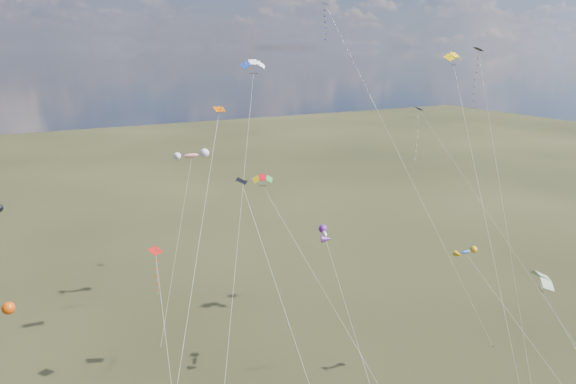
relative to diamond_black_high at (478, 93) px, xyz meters
name	(u,v)px	position (x,y,z in m)	size (l,w,h in m)	color
diamond_black_high	(478,93)	(0.00, 0.00, 0.00)	(6.35, 16.67, 31.92)	black
diamond_navy_tall	(338,47)	(-9.07, 14.73, 4.92)	(7.98, 25.10, 37.34)	#0E2150
diamond_black_mid	(276,283)	(-30.81, -11.41, -11.39)	(3.22, 13.90, 22.58)	black
diamond_red_low	(158,279)	(-36.11, 2.47, -15.68)	(2.53, 12.75, 14.13)	#B8130F
diamond_navy_right	(426,146)	(-5.93, 1.23, -5.68)	(12.55, 15.02, 25.59)	#0D1B4B
diamond_orange_center	(200,235)	(-34.78, -6.82, -8.54)	(12.43, 17.13, 27.21)	#C65102
parafoil_yellow	(455,57)	(-3.89, 0.04, 3.87)	(9.19, 21.11, 31.74)	#E9BB05
parafoil_blue_white	(253,64)	(-24.79, 5.54, 3.30)	(12.08, 16.64, 31.14)	#2247B7
parafoil_striped	(544,277)	(-13.40, -19.90, -11.11)	(5.45, 11.74, 16.61)	yellow
parafoil_tricolor	(264,179)	(-26.59, -0.45, -6.68)	(8.81, 12.13, 21.01)	yellow
novelty_white_purple	(325,235)	(-21.28, -2.63, -12.23)	(1.84, 12.97, 15.36)	white
novelty_redwhite_stripe	(191,156)	(-27.55, 18.41, -7.89)	(9.38, 10.34, 19.90)	red
novelty_blue_yellow	(467,253)	(-9.91, -9.58, -13.74)	(7.82, 9.28, 13.78)	blue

